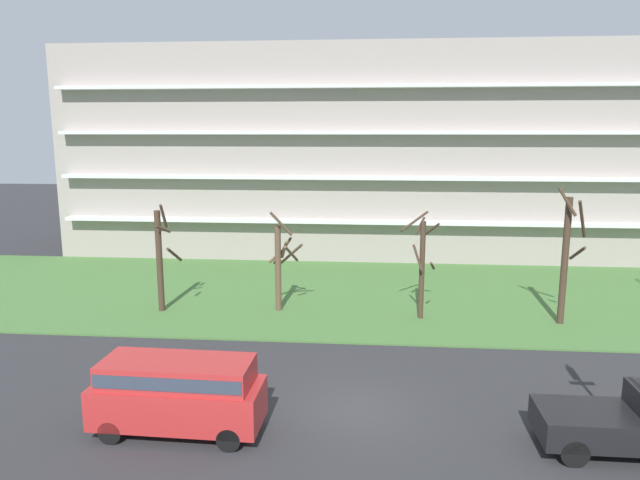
% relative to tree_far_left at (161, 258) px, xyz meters
% --- Properties ---
extents(ground, '(160.00, 160.00, 0.00)m').
position_rel_tree_far_left_xyz_m(ground, '(10.23, -9.83, -2.84)').
color(ground, '#2D2D30').
extents(grass_lawn_strip, '(80.00, 16.00, 0.08)m').
position_rel_tree_far_left_xyz_m(grass_lawn_strip, '(10.23, 4.17, -2.80)').
color(grass_lawn_strip, '#477238').
rests_on(grass_lawn_strip, ground).
extents(apartment_building, '(44.59, 12.01, 15.21)m').
position_rel_tree_far_left_xyz_m(apartment_building, '(10.23, 17.69, 4.77)').
color(apartment_building, '#9E938C').
rests_on(apartment_building, ground).
extents(tree_far_left, '(1.09, 1.71, 5.66)m').
position_rel_tree_far_left_xyz_m(tree_far_left, '(0.00, 0.00, 0.00)').
color(tree_far_left, '#423023').
rests_on(tree_far_left, ground).
extents(tree_left, '(1.86, 2.29, 5.34)m').
position_rel_tree_far_left_xyz_m(tree_left, '(6.06, 0.67, -0.26)').
color(tree_left, brown).
rests_on(tree_left, ground).
extents(tree_center, '(1.90, 1.76, 5.32)m').
position_rel_tree_far_left_xyz_m(tree_center, '(13.18, -0.02, -0.04)').
color(tree_center, '#423023').
rests_on(tree_center, ground).
extents(tree_right, '(1.61, 1.70, 6.71)m').
position_rel_tree_far_left_xyz_m(tree_right, '(19.90, -0.33, 0.54)').
color(tree_right, '#423023').
rests_on(tree_right, ground).
extents(van_red_center_left, '(5.25, 2.14, 2.36)m').
position_rel_tree_far_left_xyz_m(van_red_center_left, '(4.80, -11.83, -1.44)').
color(van_red_center_left, '#B22828').
rests_on(van_red_center_left, ground).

